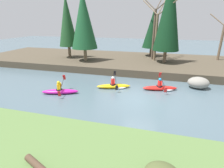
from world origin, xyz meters
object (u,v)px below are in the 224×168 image
kayaker_lead (161,88)px  kayaker_middle (115,86)px  kayaker_trailing (60,91)px  boulder_midstream (198,83)px

kayaker_lead → kayaker_middle: (-3.68, -0.56, 0.00)m
kayaker_lead → kayaker_trailing: (-7.37, -2.78, 0.02)m
kayaker_middle → boulder_midstream: 6.82m
kayaker_lead → kayaker_middle: same height
kayaker_middle → kayaker_trailing: same height
kayaker_middle → kayaker_trailing: bearing=-168.0°
kayaker_lead → kayaker_middle: 3.72m
kayaker_trailing → kayaker_lead: bearing=2.7°
kayaker_lead → boulder_midstream: (2.89, 1.25, 0.27)m
kayaker_lead → kayaker_trailing: 7.87m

